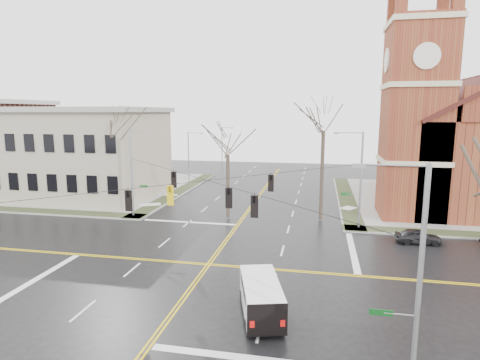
% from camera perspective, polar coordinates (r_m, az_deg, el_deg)
% --- Properties ---
extents(ground, '(120.00, 120.00, 0.00)m').
position_cam_1_polar(ground, '(29.84, -4.50, -11.88)').
color(ground, black).
rests_on(ground, ground).
extents(sidewalks, '(80.00, 80.00, 0.17)m').
position_cam_1_polar(sidewalks, '(29.81, -4.50, -11.74)').
color(sidewalks, gray).
rests_on(sidewalks, ground).
extents(road_markings, '(100.00, 100.00, 0.01)m').
position_cam_1_polar(road_markings, '(29.84, -4.50, -11.87)').
color(road_markings, gold).
rests_on(road_markings, ground).
extents(church, '(24.28, 27.48, 27.50)m').
position_cam_1_polar(church, '(54.28, 29.82, 5.76)').
color(church, maroon).
rests_on(church, ground).
extents(civic_building_a, '(18.00, 14.00, 11.00)m').
position_cam_1_polar(civic_building_a, '(55.57, -21.07, 3.41)').
color(civic_building_a, tan).
rests_on(civic_building_a, ground).
extents(signal_pole_ne, '(2.75, 0.22, 9.00)m').
position_cam_1_polar(signal_pole_ne, '(38.82, 16.56, 0.39)').
color(signal_pole_ne, gray).
rests_on(signal_pole_ne, ground).
extents(signal_pole_nw, '(2.75, 0.22, 9.00)m').
position_cam_1_polar(signal_pole_nw, '(43.06, -14.99, 1.34)').
color(signal_pole_nw, gray).
rests_on(signal_pole_nw, ground).
extents(signal_pole_se, '(2.75, 0.22, 9.00)m').
position_cam_1_polar(signal_pole_se, '(16.73, 23.65, -12.21)').
color(signal_pole_se, gray).
rests_on(signal_pole_se, ground).
extents(span_wires, '(23.02, 23.02, 0.03)m').
position_cam_1_polar(span_wires, '(28.16, -4.66, -0.07)').
color(span_wires, black).
rests_on(span_wires, ground).
extents(traffic_signals, '(8.21, 8.26, 1.30)m').
position_cam_1_polar(traffic_signals, '(27.67, -5.02, -1.83)').
color(traffic_signals, black).
rests_on(traffic_signals, ground).
extents(streetlight_north_a, '(2.30, 0.20, 8.00)m').
position_cam_1_polar(streetlight_north_a, '(58.03, -7.19, 3.20)').
color(streetlight_north_a, gray).
rests_on(streetlight_north_a, ground).
extents(streetlight_north_b, '(2.30, 0.20, 8.00)m').
position_cam_1_polar(streetlight_north_b, '(77.16, -2.48, 4.86)').
color(streetlight_north_b, gray).
rests_on(streetlight_north_b, ground).
extents(cargo_van, '(3.24, 5.41, 1.93)m').
position_cam_1_polar(cargo_van, '(22.74, 2.95, -15.90)').
color(cargo_van, white).
rests_on(cargo_van, ground).
extents(parked_car_a, '(3.70, 1.60, 1.24)m').
position_cam_1_polar(parked_car_a, '(37.11, 23.97, -7.34)').
color(parked_car_a, black).
rests_on(parked_car_a, ground).
extents(tree_nw_far, '(4.00, 4.00, 12.05)m').
position_cam_1_polar(tree_nw_far, '(45.19, -16.38, 6.46)').
color(tree_nw_far, '#352B22').
rests_on(tree_nw_far, ground).
extents(tree_nw_near, '(4.00, 4.00, 9.79)m').
position_cam_1_polar(tree_nw_near, '(40.65, -1.75, 4.25)').
color(tree_nw_near, '#352B22').
rests_on(tree_nw_near, ground).
extents(tree_ne, '(4.00, 4.00, 13.43)m').
position_cam_1_polar(tree_ne, '(40.58, 11.81, 7.71)').
color(tree_ne, '#352B22').
rests_on(tree_ne, ground).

